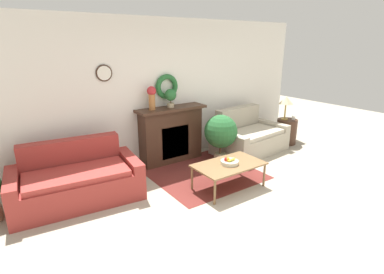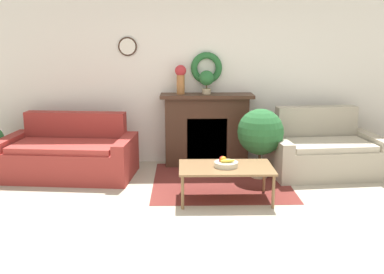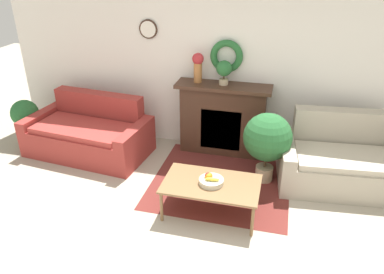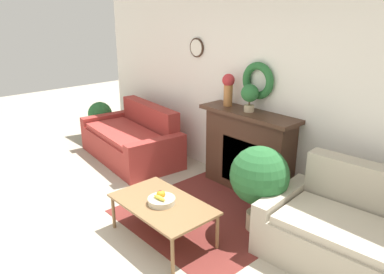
% 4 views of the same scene
% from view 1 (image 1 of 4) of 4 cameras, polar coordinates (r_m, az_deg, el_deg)
% --- Properties ---
extents(ground_plane, '(16.00, 16.00, 0.00)m').
position_cam_1_polar(ground_plane, '(4.35, 12.79, -14.24)').
color(ground_plane, '#ADA38E').
extents(floor_rug, '(1.81, 1.76, 0.01)m').
position_cam_1_polar(floor_rug, '(5.46, 2.10, -6.84)').
color(floor_rug, maroon).
rests_on(floor_rug, ground_plane).
extents(wall_back, '(6.80, 0.16, 2.70)m').
position_cam_1_polar(wall_back, '(5.83, -5.47, 8.55)').
color(wall_back, white).
rests_on(wall_back, ground_plane).
extents(fireplace, '(1.38, 0.41, 1.09)m').
position_cam_1_polar(fireplace, '(5.85, -3.98, 0.53)').
color(fireplace, '#42281C').
rests_on(fireplace, ground_plane).
extents(couch_left, '(1.89, 1.14, 0.85)m').
position_cam_1_polar(couch_left, '(4.81, -21.13, -7.74)').
color(couch_left, '#9E332D').
rests_on(couch_left, ground_plane).
extents(loveseat_right, '(1.62, 1.10, 0.91)m').
position_cam_1_polar(loveseat_right, '(6.55, 10.67, -0.06)').
color(loveseat_right, '#B2A893').
rests_on(loveseat_right, ground_plane).
extents(coffee_table, '(1.11, 0.66, 0.42)m').
position_cam_1_polar(coffee_table, '(4.82, 7.04, -5.46)').
color(coffee_table, olive).
rests_on(coffee_table, ground_plane).
extents(fruit_bowl, '(0.28, 0.28, 0.12)m').
position_cam_1_polar(fruit_bowl, '(4.78, 7.07, -4.66)').
color(fruit_bowl, beige).
rests_on(fruit_bowl, coffee_table).
extents(side_table_by_loveseat, '(0.46, 0.46, 0.57)m').
position_cam_1_polar(side_table_by_loveseat, '(7.28, 17.55, 1.02)').
color(side_table_by_loveseat, '#42281C').
rests_on(side_table_by_loveseat, ground_plane).
extents(table_lamp, '(0.32, 0.32, 0.53)m').
position_cam_1_polar(table_lamp, '(7.10, 17.50, 6.56)').
color(table_lamp, '#B28E42').
rests_on(table_lamp, side_table_by_loveseat).
extents(mug, '(0.08, 0.08, 0.09)m').
position_cam_1_polar(mug, '(7.23, 18.79, 3.50)').
color(mug, silver).
rests_on(mug, side_table_by_loveseat).
extents(vase_on_mantel_left, '(0.17, 0.17, 0.43)m').
position_cam_1_polar(vase_on_mantel_left, '(5.49, -7.68, 7.74)').
color(vase_on_mantel_left, '#AD6B38').
rests_on(vase_on_mantel_left, fireplace).
extents(potted_plant_on_mantel, '(0.22, 0.22, 0.35)m').
position_cam_1_polar(potted_plant_on_mantel, '(5.66, -4.11, 7.79)').
color(potted_plant_on_mantel, tan).
rests_on(potted_plant_on_mantel, fireplace).
extents(potted_plant_floor_by_loveseat, '(0.63, 0.63, 0.96)m').
position_cam_1_polar(potted_plant_floor_by_loveseat, '(5.71, 5.49, 0.85)').
color(potted_plant_floor_by_loveseat, tan).
rests_on(potted_plant_floor_by_loveseat, ground_plane).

